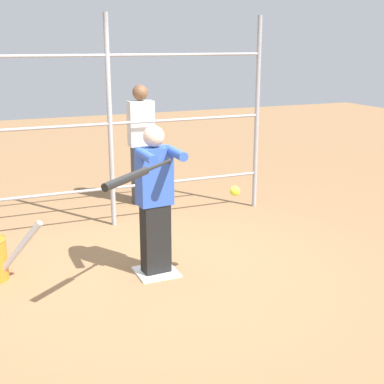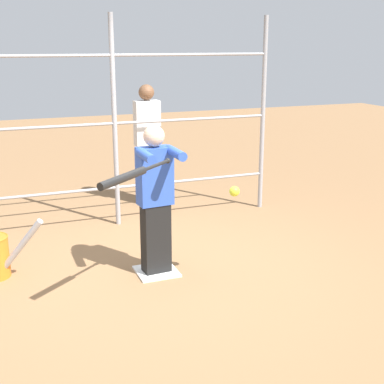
% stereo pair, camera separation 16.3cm
% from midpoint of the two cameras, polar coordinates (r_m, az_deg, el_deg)
% --- Properties ---
extents(ground_plane, '(24.00, 24.00, 0.00)m').
position_cam_midpoint_polar(ground_plane, '(5.44, -4.70, -8.59)').
color(ground_plane, olive).
extents(home_plate, '(0.40, 0.40, 0.02)m').
position_cam_midpoint_polar(home_plate, '(5.43, -4.70, -8.49)').
color(home_plate, white).
rests_on(home_plate, ground).
extents(fence_backstop, '(4.12, 0.06, 2.57)m').
position_cam_midpoint_polar(fence_backstop, '(6.57, -9.46, 7.18)').
color(fence_backstop, '#939399').
rests_on(fence_backstop, ground).
extents(batter, '(0.38, 0.52, 1.49)m').
position_cam_midpoint_polar(batter, '(5.15, -4.84, -0.47)').
color(batter, black).
rests_on(batter, ground).
extents(baseball_bat_swinging, '(0.76, 0.61, 0.08)m').
position_cam_midpoint_polar(baseball_bat_swinging, '(4.25, -7.50, 1.67)').
color(baseball_bat_swinging, black).
extents(softball_in_flight, '(0.10, 0.10, 0.10)m').
position_cam_midpoint_polar(softball_in_flight, '(4.94, 3.65, 0.11)').
color(softball_in_flight, yellow).
extents(bystander_behind_fence, '(0.35, 0.22, 1.68)m').
position_cam_midpoint_polar(bystander_behind_fence, '(7.54, -6.04, 5.24)').
color(bystander_behind_fence, '#3F3F47').
rests_on(bystander_behind_fence, ground).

